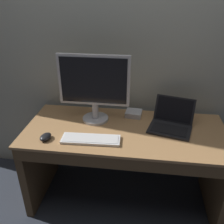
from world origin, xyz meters
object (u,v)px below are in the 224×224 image
at_px(computer_mouse, 46,137).
at_px(external_drive_box, 134,113).
at_px(external_monitor, 94,86).
at_px(wired_keyboard, 91,139).
at_px(laptop_black, 171,123).

xyz_separation_m(computer_mouse, external_drive_box, (0.59, 0.43, 0.00)).
bearing_deg(external_monitor, wired_keyboard, -85.14).
distance_m(laptop_black, computer_mouse, 0.92).
height_order(laptop_black, external_monitor, external_monitor).
xyz_separation_m(wired_keyboard, external_drive_box, (0.27, 0.40, 0.01)).
distance_m(external_monitor, wired_keyboard, 0.40).
height_order(computer_mouse, external_drive_box, external_drive_box).
distance_m(wired_keyboard, computer_mouse, 0.32).
bearing_deg(external_monitor, laptop_black, -3.28).
bearing_deg(wired_keyboard, external_drive_box, 55.76).
height_order(wired_keyboard, external_drive_box, external_drive_box).
distance_m(wired_keyboard, external_drive_box, 0.49).
height_order(laptop_black, external_drive_box, laptop_black).
bearing_deg(external_drive_box, wired_keyboard, -124.24).
relative_size(wired_keyboard, computer_mouse, 4.04).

